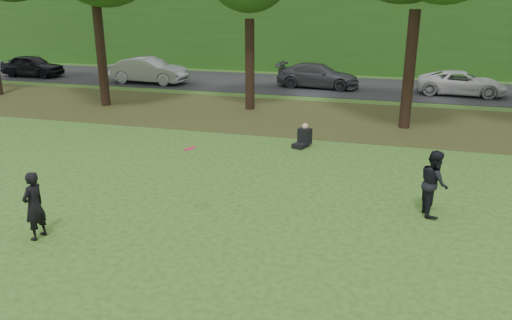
{
  "coord_description": "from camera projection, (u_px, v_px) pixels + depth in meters",
  "views": [
    {
      "loc": [
        3.5,
        -8.25,
        5.21
      ],
      "look_at": [
        0.36,
        2.95,
        1.3
      ],
      "focal_mm": 35.0,
      "sensor_mm": 36.0,
      "label": 1
    }
  ],
  "objects": [
    {
      "name": "seated_person",
      "position": [
        304.0,
        138.0,
        17.72
      ],
      "size": [
        0.65,
        0.83,
        0.83
      ],
      "rotation": [
        0.0,
        0.0,
        -0.37
      ],
      "color": "black",
      "rests_on": "ground"
    },
    {
      "name": "player_right",
      "position": [
        434.0,
        183.0,
        12.12
      ],
      "size": [
        0.78,
        0.91,
        1.64
      ],
      "primitive_type": "imported",
      "rotation": [
        0.0,
        0.0,
        1.78
      ],
      "color": "black",
      "rests_on": "ground"
    },
    {
      "name": "street",
      "position": [
        333.0,
        86.0,
        29.25
      ],
      "size": [
        70.0,
        7.0,
        0.02
      ],
      "primitive_type": "cube",
      "color": "black",
      "rests_on": "ground"
    },
    {
      "name": "ground",
      "position": [
        199.0,
        264.0,
        10.09
      ],
      "size": [
        120.0,
        120.0,
        0.0
      ],
      "primitive_type": "plane",
      "color": "#284B17",
      "rests_on": "ground"
    },
    {
      "name": "frisbee",
      "position": [
        190.0,
        148.0,
        11.19
      ],
      "size": [
        0.29,
        0.3,
        0.12
      ],
      "color": "#DA1242",
      "rests_on": "ground"
    },
    {
      "name": "parked_cars",
      "position": [
        297.0,
        76.0,
        28.45
      ],
      "size": [
        39.05,
        3.31,
        1.54
      ],
      "color": "black",
      "rests_on": "street"
    },
    {
      "name": "leaf_litter",
      "position": [
        310.0,
        117.0,
        21.95
      ],
      "size": [
        60.0,
        7.0,
        0.01
      ],
      "primitive_type": "cube",
      "color": "#402B17",
      "rests_on": "ground"
    },
    {
      "name": "player_left",
      "position": [
        34.0,
        206.0,
        10.92
      ],
      "size": [
        0.41,
        0.59,
        1.56
      ],
      "primitive_type": "imported",
      "rotation": [
        0.0,
        0.0,
        -1.64
      ],
      "color": "black",
      "rests_on": "ground"
    },
    {
      "name": "far_hedge",
      "position": [
        346.0,
        35.0,
        33.94
      ],
      "size": [
        70.0,
        3.0,
        5.0
      ],
      "primitive_type": "cube",
      "color": "#245016",
      "rests_on": "ground"
    }
  ]
}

